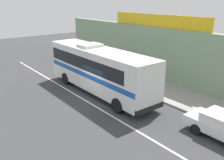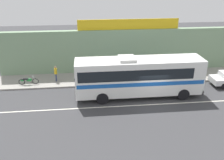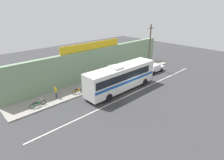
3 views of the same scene
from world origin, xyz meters
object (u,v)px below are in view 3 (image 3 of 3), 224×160
at_px(utility_pole, 150,47).
at_px(pedestrian_by_curb, 106,76).
at_px(pedestrian_far_left, 56,91).
at_px(pedestrian_far_right, 100,74).
at_px(intercity_bus, 121,77).
at_px(parked_car, 154,68).
at_px(motorcycle_black, 37,104).
at_px(motorcycle_red, 78,90).

distance_m(utility_pole, pedestrian_by_curb, 10.03).
xyz_separation_m(utility_pole, pedestrian_far_left, (-17.72, 1.26, -3.20)).
height_order(pedestrian_far_left, pedestrian_by_curb, pedestrian_by_curb).
height_order(pedestrian_by_curb, pedestrian_far_right, pedestrian_far_right).
height_order(intercity_bus, parked_car, intercity_bus).
bearing_deg(parked_car, motorcycle_black, 174.43).
xyz_separation_m(parked_car, utility_pole, (0.10, 1.32, 3.53)).
bearing_deg(intercity_bus, pedestrian_by_curb, 81.61).
height_order(utility_pole, pedestrian_far_left, utility_pole).
distance_m(utility_pole, pedestrian_far_right, 10.47).
relative_size(motorcycle_red, pedestrian_far_right, 1.06).
xyz_separation_m(parked_car, pedestrian_far_left, (-17.62, 2.59, 0.33)).
height_order(motorcycle_black, pedestrian_far_right, pedestrian_far_right).
distance_m(intercity_bus, parked_car, 10.08).
distance_m(intercity_bus, motorcycle_black, 11.04).
relative_size(intercity_bus, pedestrian_far_right, 6.55).
xyz_separation_m(utility_pole, pedestrian_far_right, (-9.80, 1.94, -3.12)).
height_order(intercity_bus, pedestrian_far_left, intercity_bus).
xyz_separation_m(intercity_bus, pedestrian_far_right, (0.20, 4.63, -0.92)).
relative_size(pedestrian_by_curb, pedestrian_far_right, 0.96).
bearing_deg(pedestrian_far_right, intercity_bus, -92.47).
bearing_deg(parked_car, pedestrian_by_curb, 166.55).
height_order(intercity_bus, motorcycle_black, intercity_bus).
bearing_deg(parked_car, intercity_bus, -172.15).
distance_m(parked_car, pedestrian_far_left, 17.82).
bearing_deg(motorcycle_black, pedestrian_by_curb, 1.37).
relative_size(motorcycle_black, pedestrian_far_left, 1.21).
bearing_deg(pedestrian_far_left, motorcycle_red, -15.83).
distance_m(parked_car, utility_pole, 3.77).
bearing_deg(intercity_bus, pedestrian_far_left, 152.90).
distance_m(motorcycle_black, pedestrian_by_curb, 10.96).
height_order(parked_car, pedestrian_far_right, pedestrian_far_right).
xyz_separation_m(motorcycle_black, pedestrian_far_right, (10.61, 1.29, 0.58)).
distance_m(intercity_bus, pedestrian_far_right, 4.73).
bearing_deg(motorcycle_red, motorcycle_black, 178.22).
bearing_deg(pedestrian_far_left, pedestrian_far_right, 4.91).
distance_m(utility_pole, pedestrian_far_left, 18.05).
relative_size(intercity_bus, pedestrian_by_curb, 6.82).
bearing_deg(utility_pole, motorcycle_red, 178.13).
relative_size(motorcycle_red, motorcycle_black, 0.94).
bearing_deg(intercity_bus, pedestrian_far_right, 87.53).
bearing_deg(pedestrian_by_curb, intercity_bus, -98.39).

